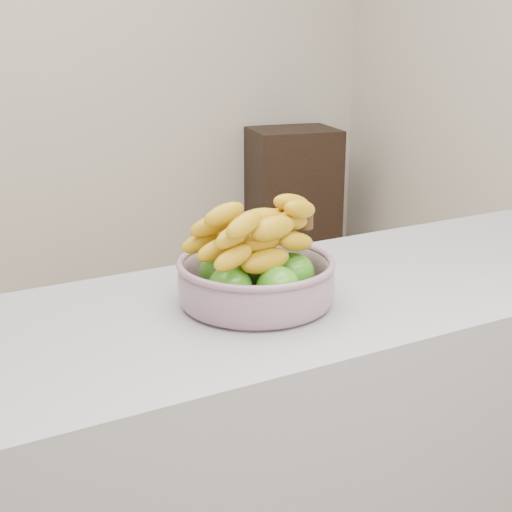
# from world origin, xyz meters

# --- Properties ---
(counter) EXTENTS (2.00, 0.60, 0.90)m
(counter) POSITION_xyz_m (0.00, -0.52, 0.45)
(counter) COLOR #A2A2AA
(counter) RESTS_ON ground
(cabinet) EXTENTS (0.55, 0.47, 0.87)m
(cabinet) POSITION_xyz_m (1.44, 1.78, 0.44)
(cabinet) COLOR black
(cabinet) RESTS_ON ground
(fruit_bowl) EXTENTS (0.32, 0.32, 0.20)m
(fruit_bowl) POSITION_xyz_m (-0.05, -0.52, 0.96)
(fruit_bowl) COLOR #969EB4
(fruit_bowl) RESTS_ON counter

